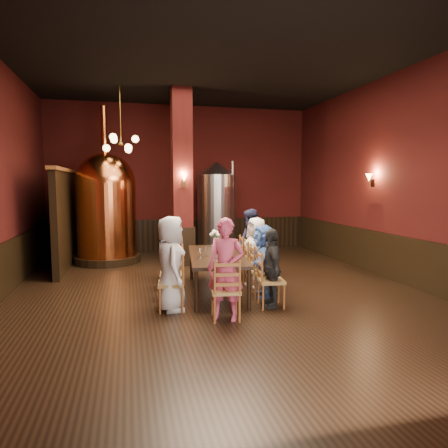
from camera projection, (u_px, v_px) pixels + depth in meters
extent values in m
plane|color=black|center=(217.00, 291.00, 7.83)|extent=(10.00, 10.00, 0.00)
plane|color=black|center=(217.00, 54.00, 7.38)|extent=(10.00, 10.00, 0.00)
cube|color=#43100E|center=(182.00, 179.00, 12.44)|extent=(8.00, 0.02, 4.50)
cube|color=#43100E|center=(373.00, 163.00, 2.77)|extent=(8.00, 0.02, 4.50)
cube|color=#43100E|center=(399.00, 177.00, 8.54)|extent=(0.02, 10.00, 4.50)
cube|color=black|center=(394.00, 258.00, 8.70)|extent=(0.08, 9.90, 1.00)
cube|color=black|center=(183.00, 235.00, 12.58)|extent=(7.90, 0.08, 1.00)
cube|color=#43100E|center=(182.00, 178.00, 10.24)|extent=(0.58, 0.58, 4.50)
cube|color=black|center=(66.00, 220.00, 10.06)|extent=(0.22, 3.50, 2.40)
cube|color=black|center=(216.00, 256.00, 7.69)|extent=(1.28, 2.50, 0.06)
cylinder|color=black|center=(196.00, 291.00, 6.55)|extent=(0.07, 0.07, 0.69)
cylinder|color=black|center=(249.00, 290.00, 6.65)|extent=(0.07, 0.07, 0.69)
cylinder|color=black|center=(191.00, 264.00, 8.80)|extent=(0.07, 0.07, 0.69)
cylinder|color=black|center=(231.00, 263.00, 8.90)|extent=(0.07, 0.07, 0.69)
imported|color=beige|center=(171.00, 264.00, 6.59)|extent=(0.52, 0.78, 1.58)
imported|color=#AA1D2B|center=(172.00, 262.00, 7.27)|extent=(0.39, 0.54, 1.36)
imported|color=#285685|center=(172.00, 256.00, 7.92)|extent=(0.46, 0.71, 1.35)
imported|color=black|center=(173.00, 252.00, 8.59)|extent=(0.60, 0.89, 1.28)
imported|color=black|center=(271.00, 268.00, 6.80)|extent=(0.42, 0.82, 1.35)
imported|color=#3962AC|center=(263.00, 261.00, 7.46)|extent=(0.74, 1.31, 1.35)
imported|color=beige|center=(256.00, 252.00, 8.11)|extent=(0.59, 0.78, 1.43)
imported|color=#1B1D37|center=(250.00, 244.00, 8.76)|extent=(0.37, 0.76, 1.56)
imported|color=#AD3955|center=(226.00, 269.00, 6.15)|extent=(0.69, 0.60, 1.59)
cylinder|color=black|center=(108.00, 258.00, 10.75)|extent=(1.74, 1.74, 0.19)
cylinder|color=#D26730|center=(107.00, 219.00, 10.65)|extent=(1.75, 1.75, 1.94)
sphere|color=#D26730|center=(106.00, 183.00, 10.55)|extent=(1.55, 1.55, 1.55)
cylinder|color=#D26730|center=(104.00, 131.00, 10.41)|extent=(0.15, 0.15, 1.26)
cylinder|color=#B2B2B7|center=(217.00, 215.00, 11.75)|extent=(1.46, 1.46, 2.37)
cone|color=#B2B2B7|center=(217.00, 168.00, 11.62)|extent=(1.14, 1.14, 0.38)
cylinder|color=#B2B2B7|center=(232.00, 208.00, 11.45)|extent=(0.08, 0.08, 2.65)
cylinder|color=white|center=(215.00, 242.00, 8.57)|extent=(0.11, 0.11, 0.20)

